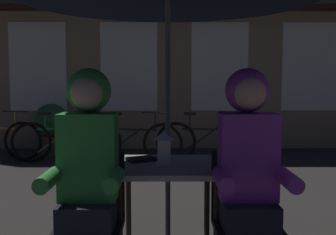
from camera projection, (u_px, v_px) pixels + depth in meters
The scene contains 11 objects.
cafe_table at pixel (168, 178), 2.86m from camera, with size 0.72×0.72×0.74m.
lantern at pixel (164, 147), 2.82m from camera, with size 0.11×0.11×0.23m.
chair_left at pixel (91, 216), 2.51m from camera, with size 0.40×0.40×0.87m.
chair_right at pixel (246, 216), 2.51m from camera, with size 0.40×0.40×0.87m.
person_left_hooded at pixel (88, 161), 2.42m from camera, with size 0.45×0.56×1.40m.
person_right_hooded at pixel (248, 161), 2.42m from camera, with size 0.45×0.56×1.40m.
bicycle_second at pixel (63, 141), 6.67m from camera, with size 1.67×0.25×0.84m.
bicycle_third at pixel (132, 142), 6.56m from camera, with size 1.64×0.45×0.84m.
bicycle_fourth at pixel (207, 141), 6.62m from camera, with size 1.68×0.12×0.84m.
book at pixel (141, 159), 2.97m from camera, with size 0.20×0.14×0.02m, color black.
potted_plant at pixel (51, 125), 7.30m from camera, with size 0.60×0.60×0.92m.
Camera 1 is at (-0.01, -2.81, 1.32)m, focal length 43.39 mm.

